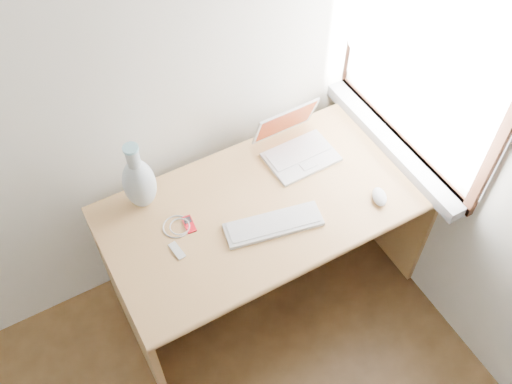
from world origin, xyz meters
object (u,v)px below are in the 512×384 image
desk (258,216)px  laptop (297,145)px  external_keyboard (274,224)px  vase (139,182)px

desk → laptop: (0.26, 0.10, 0.27)m
laptop → external_keyboard: 0.43m
vase → laptop: bearing=-5.7°
desk → laptop: 0.39m
external_keyboard → desk: bearing=89.3°
external_keyboard → vase: bearing=150.3°
external_keyboard → vase: (-0.43, 0.38, 0.13)m
external_keyboard → laptop: bearing=57.3°
desk → laptop: size_ratio=4.55×
external_keyboard → vase: vase is taller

